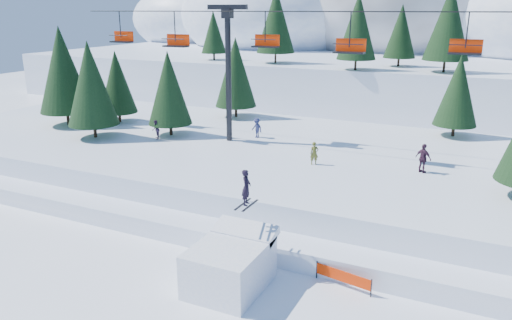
% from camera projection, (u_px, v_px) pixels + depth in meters
% --- Properties ---
extents(ground, '(160.00, 160.00, 0.00)m').
position_uv_depth(ground, '(216.00, 319.00, 20.95)').
color(ground, white).
rests_on(ground, ground).
extents(mid_shelf, '(70.00, 22.00, 2.50)m').
position_uv_depth(mid_shelf, '(339.00, 170.00, 36.15)').
color(mid_shelf, white).
rests_on(mid_shelf, ground).
extents(berm, '(70.00, 6.00, 1.10)m').
position_uv_depth(berm, '(287.00, 233.00, 27.71)').
color(berm, white).
rests_on(berm, ground).
extents(mountain_ridge, '(119.00, 60.69, 26.46)m').
position_uv_depth(mountain_ridge, '(406.00, 26.00, 83.66)').
color(mountain_ridge, white).
rests_on(mountain_ridge, ground).
extents(jump_kicker, '(3.13, 4.36, 5.33)m').
position_uv_depth(jump_kicker, '(231.00, 264.00, 23.06)').
color(jump_kicker, white).
rests_on(jump_kicker, ground).
extents(chairlift, '(46.11, 3.21, 10.28)m').
position_uv_depth(chairlift, '(354.00, 58.00, 33.58)').
color(chairlift, black).
rests_on(chairlift, mid_shelf).
extents(conifer_stand, '(63.36, 16.93, 8.64)m').
position_uv_depth(conifer_stand, '(364.00, 95.00, 34.78)').
color(conifer_stand, black).
rests_on(conifer_stand, mid_shelf).
extents(distant_skiers, '(29.16, 5.69, 1.88)m').
position_uv_depth(distant_skiers, '(331.00, 143.00, 35.45)').
color(distant_skiers, navy).
rests_on(distant_skiers, mid_shelf).
extents(banner_near, '(2.81, 0.59, 0.90)m').
position_uv_depth(banner_near, '(343.00, 277.00, 23.16)').
color(banner_near, black).
rests_on(banner_near, ground).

